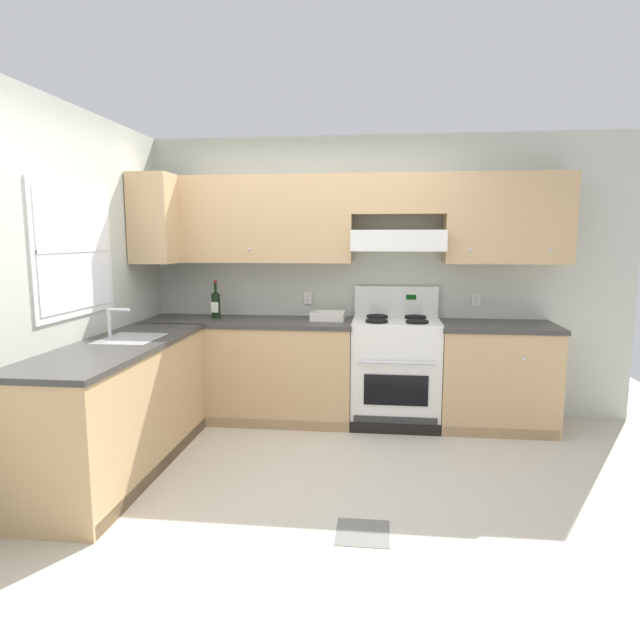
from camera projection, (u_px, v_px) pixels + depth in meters
ground_plane at (294, 478)px, 3.80m from camera, size 7.04×7.04×0.00m
floor_accent_tile at (363, 532)px, 3.09m from camera, size 0.30×0.30×0.01m
wall_back at (364, 256)px, 5.04m from camera, size 4.68×0.57×2.55m
wall_left at (82, 279)px, 4.01m from camera, size 0.47×4.00×2.55m
counter_back_run at (332, 372)px, 4.94m from camera, size 3.60×0.65×0.91m
counter_left_run at (119, 407)px, 3.87m from camera, size 0.63×1.91×1.13m
stove at (395, 370)px, 4.88m from camera, size 0.76×0.62×1.20m
wine_bottle at (216, 303)px, 5.04m from camera, size 0.08×0.08×0.35m
bowl at (328, 317)px, 4.95m from camera, size 0.30×0.26×0.07m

